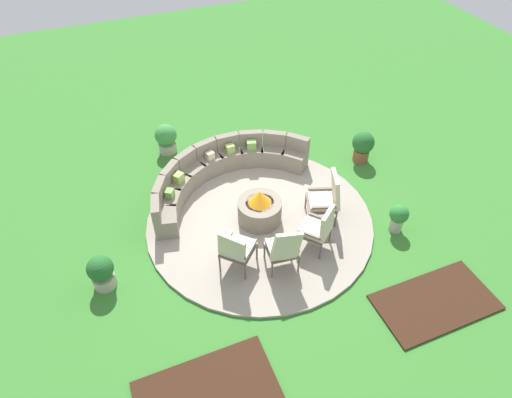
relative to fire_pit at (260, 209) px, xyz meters
name	(u,v)px	position (x,y,z in m)	size (l,w,h in m)	color
ground_plane	(260,221)	(0.00, 0.00, -0.35)	(24.00, 24.00, 0.00)	#387A2D
patio_circle	(260,220)	(0.00, 0.00, -0.32)	(4.64, 4.64, 0.06)	#9E9384
mulch_bed_left	(207,391)	(-2.09, -3.00, -0.33)	(2.09, 1.13, 0.04)	#382114
mulch_bed_right	(435,302)	(2.09, -3.00, -0.33)	(2.09, 1.13, 0.04)	#382114
fire_pit	(260,209)	(0.00, 0.00, 0.00)	(0.90, 0.90, 0.75)	gray
curved_stone_bench	(219,171)	(-0.38, 1.42, 0.01)	(3.85, 2.00, 0.78)	gray
lounge_chair_front_left	(236,248)	(-0.87, -1.00, 0.25)	(0.78, 0.81, 1.04)	brown
lounge_chair_front_right	(284,248)	(-0.09, -1.33, 0.26)	(0.62, 0.59, 1.09)	brown
lounge_chair_back_left	(319,227)	(0.74, -1.10, 0.24)	(0.78, 0.79, 1.00)	brown
lounge_chair_back_right	(327,197)	(1.26, -0.45, 0.27)	(0.78, 0.78, 1.12)	brown
potted_plant_0	(166,138)	(-1.18, 3.06, 0.05)	(0.52, 0.52, 0.75)	#A89E8E
potted_plant_1	(101,272)	(-3.19, -0.44, 0.03)	(0.47, 0.47, 0.71)	#A89E8E
potted_plant_2	(398,217)	(2.46, -1.26, 0.02)	(0.38, 0.38, 0.64)	#A89E8E
potted_plant_3	(363,145)	(3.02, 0.98, 0.08)	(0.52, 0.52, 0.77)	brown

